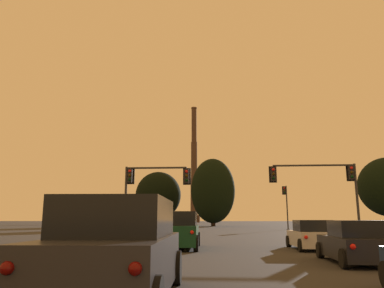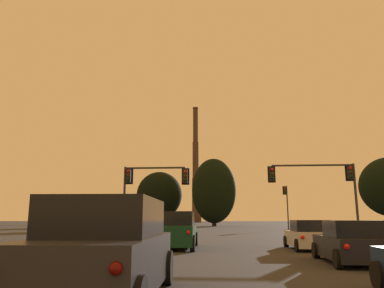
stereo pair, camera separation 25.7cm
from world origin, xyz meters
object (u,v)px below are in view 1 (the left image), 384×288
suv_left_lane_third (118,251)px  suv_left_lane_front (179,231)px  hatchback_right_lane_front (312,236)px  hatchback_right_lane_second (356,243)px  traffic_light_far_right (286,201)px  smokestack (194,176)px  traffic_light_overhead_left (148,184)px  traffic_light_overhead_right (326,181)px

suv_left_lane_third → suv_left_lane_front: bearing=88.9°
hatchback_right_lane_front → hatchback_right_lane_second: same height
hatchback_right_lane_front → traffic_light_far_right: traffic_light_far_right is taller
suv_left_lane_third → smokestack: (-9.05, 164.90, 20.28)m
suv_left_lane_third → smokestack: size_ratio=0.09×
hatchback_right_lane_front → traffic_light_overhead_left: 13.08m
suv_left_lane_front → traffic_light_overhead_right: traffic_light_overhead_right is taller
hatchback_right_lane_front → traffic_light_overhead_left: traffic_light_overhead_left is taller
suv_left_lane_front → traffic_light_overhead_right: size_ratio=0.76×
traffic_light_overhead_left → traffic_light_far_right: bearing=62.3°
hatchback_right_lane_front → smokestack: bearing=96.3°
hatchback_right_lane_front → suv_left_lane_third: (-6.47, -12.43, 0.23)m
traffic_light_overhead_right → traffic_light_far_right: bearing=86.0°
suv_left_lane_third → suv_left_lane_front: (-0.18, 12.71, 0.00)m
hatchback_right_lane_second → traffic_light_far_right: 43.24m
traffic_light_overhead_left → traffic_light_overhead_right: size_ratio=0.82×
hatchback_right_lane_front → hatchback_right_lane_second: 5.93m
suv_left_lane_third → traffic_light_overhead_left: 20.93m
hatchback_right_lane_front → traffic_light_overhead_right: (3.40, 8.94, 3.62)m
hatchback_right_lane_front → smokestack: (-15.52, 152.47, 20.51)m
suv_left_lane_front → traffic_light_far_right: size_ratio=0.78×
traffic_light_overhead_left → smokestack: size_ratio=0.10×
suv_left_lane_front → traffic_light_far_right: bearing=70.3°
traffic_light_overhead_right → hatchback_right_lane_second: bearing=-102.6°
suv_left_lane_third → traffic_light_overhead_right: traffic_light_overhead_right is taller
traffic_light_overhead_left → traffic_light_overhead_right: bearing=4.1°
hatchback_right_lane_front → suv_left_lane_front: (-6.65, 0.28, 0.23)m
suv_left_lane_third → traffic_light_overhead_right: bearing=63.3°
traffic_light_far_right → traffic_light_overhead_left: (-15.13, -28.85, -0.07)m
suv_left_lane_front → hatchback_right_lane_second: bearing=-44.3°
hatchback_right_lane_second → traffic_light_overhead_left: bearing=127.6°
traffic_light_far_right → smokestack: bearing=100.2°
traffic_light_overhead_right → hatchback_right_lane_front: bearing=-110.8°
suv_left_lane_front → traffic_light_overhead_right: bearing=39.2°
suv_left_lane_third → suv_left_lane_front: 12.71m
suv_left_lane_third → suv_left_lane_front: same height
suv_left_lane_third → traffic_light_far_right: (11.81, 49.27, 3.24)m
hatchback_right_lane_front → suv_left_lane_front: suv_left_lane_front is taller
suv_left_lane_front → traffic_light_overhead_right: 13.69m
hatchback_right_lane_second → smokestack: smokestack is taller
suv_left_lane_third → traffic_light_far_right: traffic_light_far_right is taller
hatchback_right_lane_front → traffic_light_overhead_right: bearing=69.7°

